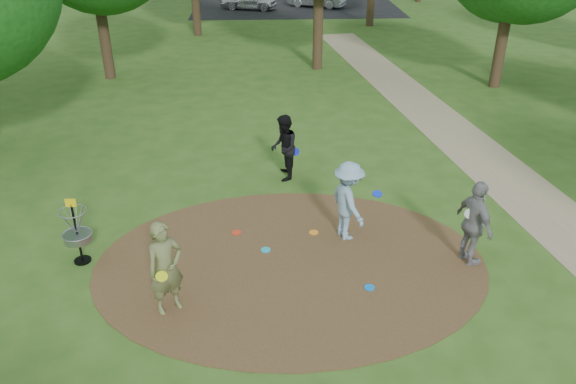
{
  "coord_description": "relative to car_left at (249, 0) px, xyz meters",
  "views": [
    {
      "loc": [
        -0.55,
        -9.9,
        7.07
      ],
      "look_at": [
        0.0,
        1.2,
        1.1
      ],
      "focal_mm": 35.0,
      "sensor_mm": 36.0,
      "label": 1
    }
  ],
  "objects": [
    {
      "name": "ground",
      "position": [
        1.22,
        -29.5,
        -0.63
      ],
      "size": [
        100.0,
        100.0,
        0.0
      ],
      "primitive_type": "plane",
      "color": "#2D5119",
      "rests_on": "ground"
    },
    {
      "name": "dirt_clearing",
      "position": [
        1.22,
        -29.5,
        -0.62
      ],
      "size": [
        8.4,
        8.4,
        0.02
      ],
      "primitive_type": "cylinder",
      "color": "#47301C",
      "rests_on": "ground"
    },
    {
      "name": "disc_ground_blue",
      "position": [
        2.76,
        -30.45,
        -0.6
      ],
      "size": [
        0.22,
        0.22,
        0.02
      ],
      "primitive_type": "cylinder",
      "color": "blue",
      "rests_on": "dirt_clearing"
    },
    {
      "name": "disc_golf_basket",
      "position": [
        -3.28,
        -29.2,
        0.25
      ],
      "size": [
        0.63,
        0.63,
        1.54
      ],
      "color": "black",
      "rests_on": "ground"
    },
    {
      "name": "player_throwing_with_disc",
      "position": [
        2.56,
        -28.51,
        0.31
      ],
      "size": [
        1.3,
        1.38,
        1.88
      ],
      "color": "#80A4BF",
      "rests_on": "ground"
    },
    {
      "name": "player_waiting_with_disc",
      "position": [
        5.04,
        -29.64,
        0.34
      ],
      "size": [
        0.76,
        1.22,
        1.93
      ],
      "color": "gray",
      "rests_on": "ground"
    },
    {
      "name": "disc_ground_cyan",
      "position": [
        0.69,
        -29.01,
        -0.6
      ],
      "size": [
        0.22,
        0.22,
        0.02
      ],
      "primitive_type": "cylinder",
      "color": "#19A8C8",
      "rests_on": "dirt_clearing"
    },
    {
      "name": "footpath",
      "position": [
        7.72,
        -27.5,
        -0.62
      ],
      "size": [
        7.55,
        39.89,
        0.01
      ],
      "primitive_type": "cube",
      "rotation": [
        0.0,
        0.0,
        0.14
      ],
      "color": "#8C7A5B",
      "rests_on": "ground"
    },
    {
      "name": "disc_ground_orange",
      "position": [
        1.82,
        -28.34,
        -0.6
      ],
      "size": [
        0.22,
        0.22,
        0.02
      ],
      "primitive_type": "cylinder",
      "color": "orange",
      "rests_on": "dirt_clearing"
    },
    {
      "name": "parking_lot",
      "position": [
        3.22,
        0.5,
        -0.63
      ],
      "size": [
        14.0,
        8.0,
        0.01
      ],
      "primitive_type": "cube",
      "color": "black",
      "rests_on": "ground"
    },
    {
      "name": "player_observer_with_disc",
      "position": [
        -1.17,
        -30.88,
        0.32
      ],
      "size": [
        0.83,
        0.77,
        1.9
      ],
      "color": "#656C3E",
      "rests_on": "ground"
    },
    {
      "name": "disc_ground_red",
      "position": [
        0.02,
        -28.25,
        -0.6
      ],
      "size": [
        0.22,
        0.22,
        0.02
      ],
      "primitive_type": "cylinder",
      "color": "red",
      "rests_on": "dirt_clearing"
    },
    {
      "name": "player_walking_with_disc",
      "position": [
        1.25,
        -25.42,
        0.29
      ],
      "size": [
        0.79,
        0.92,
        1.83
      ],
      "color": "black",
      "rests_on": "ground"
    },
    {
      "name": "car_left",
      "position": [
        0.0,
        0.0,
        0.0
      ],
      "size": [
        3.95,
        2.4,
        1.26
      ],
      "primitive_type": "imported",
      "rotation": [
        0.0,
        0.0,
        1.31
      ],
      "color": "#A5A7AD",
      "rests_on": "ground"
    }
  ]
}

